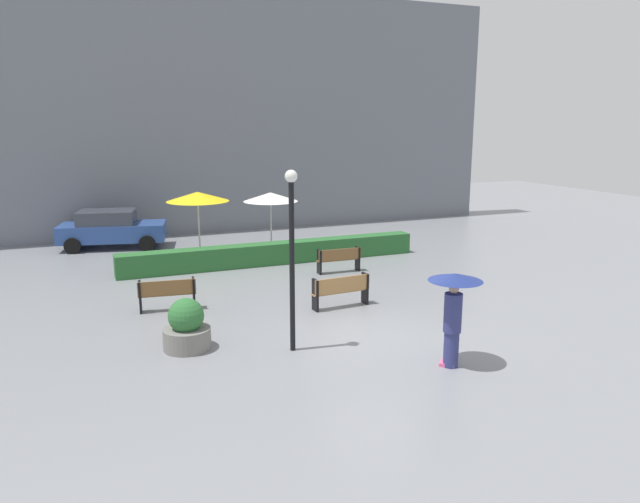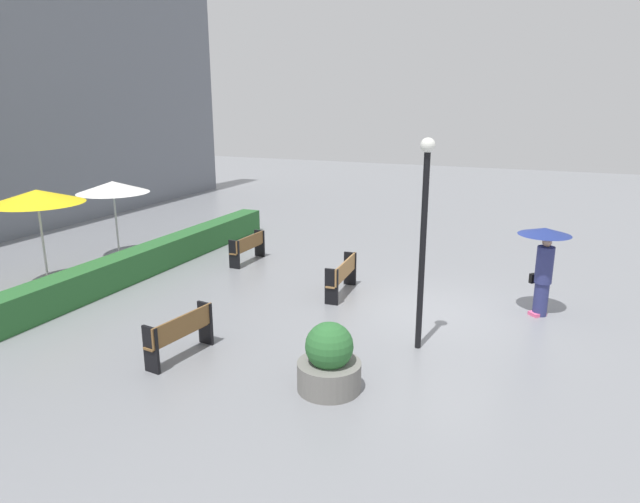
{
  "view_description": "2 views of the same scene",
  "coord_description": "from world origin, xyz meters",
  "views": [
    {
      "loc": [
        -6.46,
        -12.02,
        5.15
      ],
      "look_at": [
        0.62,
        5.01,
        1.11
      ],
      "focal_mm": 33.47,
      "sensor_mm": 36.0,
      "label": 1
    },
    {
      "loc": [
        -12.23,
        -2.04,
        4.77
      ],
      "look_at": [
        0.17,
        3.21,
        1.09
      ],
      "focal_mm": 31.13,
      "sensor_mm": 36.0,
      "label": 2
    }
  ],
  "objects": [
    {
      "name": "ground_plane",
      "position": [
        0.0,
        0.0,
        0.0
      ],
      "size": [
        60.0,
        60.0,
        0.0
      ],
      "primitive_type": "plane",
      "color": "gray"
    },
    {
      "name": "bench_back_row",
      "position": [
        1.86,
        6.28,
        0.5
      ],
      "size": [
        1.57,
        0.39,
        0.85
      ],
      "color": "brown",
      "rests_on": "ground"
    },
    {
      "name": "bench_far_left",
      "position": [
        -4.29,
        4.18,
        0.53
      ],
      "size": [
        1.58,
        0.54,
        0.89
      ],
      "color": "brown",
      "rests_on": "ground"
    },
    {
      "name": "bench_mid_center",
      "position": [
        0.27,
        2.63,
        0.53
      ],
      "size": [
        1.72,
        0.44,
        0.9
      ],
      "color": "#9E7242",
      "rests_on": "ground"
    },
    {
      "name": "pedestrian_with_umbrella",
      "position": [
        0.76,
        -2.0,
        1.41
      ],
      "size": [
        1.15,
        1.15,
        2.03
      ],
      "color": "navy",
      "rests_on": "ground"
    },
    {
      "name": "planter_pot",
      "position": [
        -4.31,
        1.14,
        0.51
      ],
      "size": [
        1.09,
        1.09,
        1.21
      ],
      "color": "slate",
      "rests_on": "ground"
    },
    {
      "name": "lamp_post",
      "position": [
        -2.09,
        0.13,
        2.51
      ],
      "size": [
        0.28,
        0.28,
        4.13
      ],
      "color": "black",
      "rests_on": "ground"
    },
    {
      "name": "patio_umbrella_yellow",
      "position": [
        -2.22,
        10.0,
        2.41
      ],
      "size": [
        2.31,
        2.31,
        2.59
      ],
      "color": "silver",
      "rests_on": "ground"
    },
    {
      "name": "patio_umbrella_white",
      "position": [
        0.68,
        10.24,
        2.23
      ],
      "size": [
        2.15,
        2.15,
        2.41
      ],
      "color": "silver",
      "rests_on": "ground"
    },
    {
      "name": "hedge_strip",
      "position": [
        0.17,
        8.4,
        0.39
      ],
      "size": [
        11.15,
        0.7,
        0.78
      ],
      "primitive_type": "cube",
      "color": "#28602D",
      "rests_on": "ground"
    }
  ]
}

